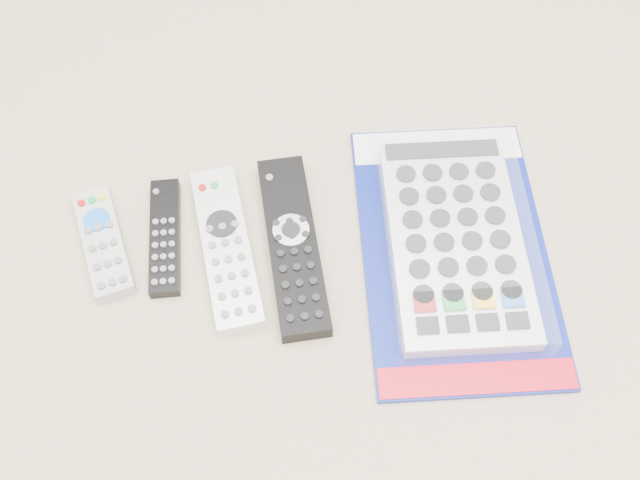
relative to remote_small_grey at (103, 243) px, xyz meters
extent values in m
plane|color=tan|center=(0.22, -0.02, -0.01)|extent=(5.00, 5.00, 0.00)
cube|color=#A6A6A8|center=(0.00, 0.00, 0.00)|extent=(0.07, 0.15, 0.02)
cylinder|color=blue|center=(0.00, 0.03, 0.01)|extent=(0.04, 0.04, 0.00)
cube|color=black|center=(0.07, 0.00, 0.00)|extent=(0.05, 0.16, 0.02)
cube|color=silver|center=(0.14, -0.03, 0.00)|extent=(0.06, 0.22, 0.02)
cylinder|color=black|center=(0.14, -0.01, 0.01)|extent=(0.04, 0.04, 0.00)
cube|color=black|center=(0.22, -0.04, 0.00)|extent=(0.06, 0.24, 0.02)
cylinder|color=silver|center=(0.22, -0.03, 0.01)|extent=(0.04, 0.04, 0.00)
cube|color=navy|center=(0.40, -0.08, -0.01)|extent=(0.26, 0.38, 0.01)
cube|color=white|center=(0.42, 0.07, 0.00)|extent=(0.22, 0.08, 0.00)
cube|color=red|center=(0.38, -0.24, 0.00)|extent=(0.21, 0.06, 0.00)
cube|color=silver|center=(0.40, -0.08, 0.01)|extent=(0.19, 0.29, 0.02)
cube|color=white|center=(0.40, -0.08, 0.02)|extent=(0.20, 0.31, 0.04)
camera|label=1|loc=(0.17, -0.45, 0.72)|focal=40.00mm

